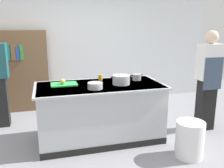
% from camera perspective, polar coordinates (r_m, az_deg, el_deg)
% --- Properties ---
extents(ground_plane, '(10.00, 10.00, 0.00)m').
position_cam_1_polar(ground_plane, '(4.11, -2.69, -12.47)').
color(ground_plane, gray).
extents(back_wall, '(6.40, 0.12, 3.00)m').
position_cam_1_polar(back_wall, '(5.76, -7.55, 10.50)').
color(back_wall, silver).
rests_on(back_wall, ground_plane).
extents(counter_island, '(1.98, 0.98, 0.90)m').
position_cam_1_polar(counter_island, '(3.93, -2.76, -6.37)').
color(counter_island, '#B7BABF').
rests_on(counter_island, ground_plane).
extents(cutting_board, '(0.40, 0.28, 0.02)m').
position_cam_1_polar(cutting_board, '(3.86, -11.11, -0.06)').
color(cutting_board, green).
rests_on(cutting_board, counter_island).
extents(onion, '(0.09, 0.09, 0.09)m').
position_cam_1_polar(onion, '(3.82, -11.47, 0.60)').
color(onion, tan).
rests_on(onion, cutting_board).
extents(stock_pot, '(0.34, 0.27, 0.15)m').
position_cam_1_polar(stock_pot, '(3.81, 2.14, 0.99)').
color(stock_pot, '#B7BABF').
rests_on(stock_pot, counter_island).
extents(sauce_pan, '(0.22, 0.15, 0.10)m').
position_cam_1_polar(sauce_pan, '(4.13, 5.74, 1.61)').
color(sauce_pan, '#99999E').
rests_on(sauce_pan, counter_island).
extents(mixing_bowl, '(0.22, 0.22, 0.09)m').
position_cam_1_polar(mixing_bowl, '(3.56, -3.95, -0.40)').
color(mixing_bowl, '#B7BABF').
rests_on(mixing_bowl, counter_island).
extents(juice_cup, '(0.07, 0.07, 0.10)m').
position_cam_1_polar(juice_cup, '(4.08, -2.71, 1.52)').
color(juice_cup, yellow).
rests_on(juice_cup, counter_island).
extents(trash_bin, '(0.39, 0.39, 0.52)m').
position_cam_1_polar(trash_bin, '(3.64, 17.64, -12.20)').
color(trash_bin, white).
rests_on(trash_bin, ground_plane).
extents(person_chef, '(0.38, 0.25, 1.72)m').
position_cam_1_polar(person_chef, '(4.48, 21.47, 1.18)').
color(person_chef, black).
rests_on(person_chef, ground_plane).
extents(bookshelf, '(1.10, 0.31, 1.70)m').
position_cam_1_polar(bookshelf, '(5.51, -20.39, 2.83)').
color(bookshelf, brown).
rests_on(bookshelf, ground_plane).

